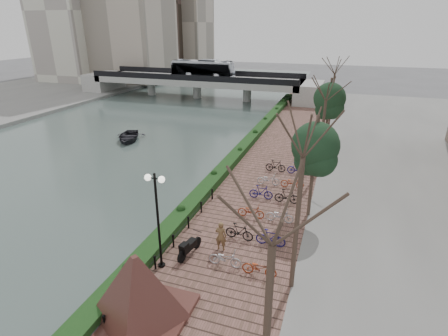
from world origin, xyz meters
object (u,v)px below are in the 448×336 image
at_px(motorcycle, 190,246).
at_px(boat, 128,137).
at_px(lamppost, 157,202).
at_px(granite_monument, 138,288).
at_px(pedestrian, 221,236).

height_order(motorcycle, boat, motorcycle).
bearing_deg(motorcycle, lamppost, -116.18).
distance_m(granite_monument, motorcycle, 4.74).
distance_m(motorcycle, boat, 23.00).
distance_m(granite_monument, pedestrian, 5.88).
xyz_separation_m(motorcycle, boat, (-15.12, 17.33, -0.57)).
relative_size(pedestrian, boat, 0.38).
bearing_deg(boat, pedestrian, -66.29).
bearing_deg(boat, motorcycle, -70.52).
xyz_separation_m(motorcycle, pedestrian, (1.40, 1.00, 0.30)).
height_order(pedestrian, boat, pedestrian).
bearing_deg(pedestrian, lamppost, 40.94).
distance_m(motorcycle, pedestrian, 1.74).
distance_m(lamppost, boat, 23.69).
xyz_separation_m(lamppost, boat, (-14.15, 18.64, -3.67)).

